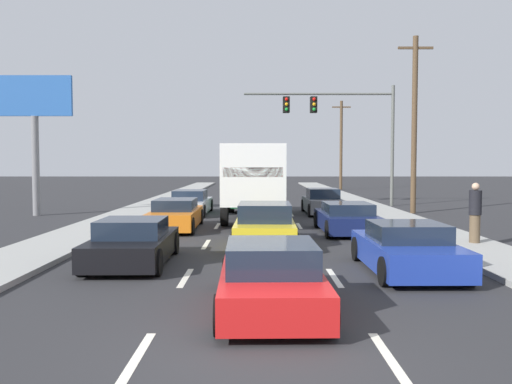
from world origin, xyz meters
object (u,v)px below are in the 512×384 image
Objects in this scene: car_yellow at (263,226)px; traffic_signal_mast at (331,116)px; car_silver at (190,203)px; car_orange at (174,215)px; car_gray at (321,203)px; car_blue at (405,249)px; box_truck at (252,177)px; pedestrian_near_corner at (474,213)px; roadside_billboard at (33,117)px; car_navy at (345,218)px; utility_pole_mid at (413,123)px; utility_pole_far at (340,144)px; car_black at (132,243)px; car_red at (270,278)px.

car_yellow is 16.91m from traffic_signal_mast.
car_silver is 1.03× the size of car_orange.
car_blue is at bearing -89.19° from car_gray.
car_gray is at bearing 2.03° from car_silver.
box_truck reaches higher than pedestrian_near_corner.
roadside_billboard is at bearing -175.49° from car_silver.
utility_pole_mid reaches higher than car_navy.
utility_pole_mid is at bearing -52.51° from traffic_signal_mast.
pedestrian_near_corner is at bearing -92.37° from utility_pole_far.
car_blue is 16.22m from utility_pole_mid.
car_yellow is 2.29× the size of pedestrian_near_corner.
car_gray is 6.30m from utility_pole_mid.
car_black is 0.97× the size of car_yellow.
car_blue is at bearing -72.45° from box_truck.
box_truck is 12.44m from car_blue.
roadside_billboard is at bearing 150.75° from pedestrian_near_corner.
roadside_billboard reaches higher than box_truck.
roadside_billboard is (-11.18, 9.68, 4.24)m from car_yellow.
car_black is 18.49m from utility_pole_mid.
utility_pole_mid is at bearing 66.57° from car_red.
utility_pole_mid is at bearing -90.25° from utility_pole_far.
utility_pole_far is (8.01, 42.68, 3.89)m from car_red.
car_orange is 10.73m from car_blue.
traffic_signal_mast is (1.18, 5.09, 4.88)m from car_gray.
box_truck reaches higher than car_yellow.
box_truck is at bearing 107.55° from car_blue.
utility_pole_far is at bearing 77.25° from car_yellow.
box_truck is 5.91m from car_navy.
car_yellow is 5.26m from car_blue.
pedestrian_near_corner is at bearing 15.72° from car_black.
pedestrian_near_corner is at bearing -24.15° from car_orange.
traffic_signal_mast reaches higher than car_silver.
car_gray is at bearing 64.08° from car_black.
car_silver is 14.61m from pedestrian_near_corner.
roadside_billboard is (-14.30, 6.51, 4.33)m from car_navy.
car_gray is at bearing -174.96° from utility_pole_mid.
car_orange is 4.84m from box_truck.
box_truck is 11.35m from roadside_billboard.
car_silver is 0.68× the size of roadside_billboard.
pedestrian_near_corner is (-1.36, -11.18, -3.61)m from utility_pole_mid.
box_truck is 4.70m from car_gray.
utility_pole_far is 1.25× the size of roadside_billboard.
car_blue is at bearing -50.72° from car_orange.
car_yellow is 0.47× the size of utility_pole_mid.
car_black is 0.44× the size of box_truck.
car_orange reaches higher than car_blue.
car_orange is at bearing -110.21° from utility_pole_far.
utility_pole_mid is at bearing 50.93° from car_black.
car_blue is at bearing -43.44° from roadside_billboard.
utility_pole_far is (11.47, 38.43, 3.90)m from car_black.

